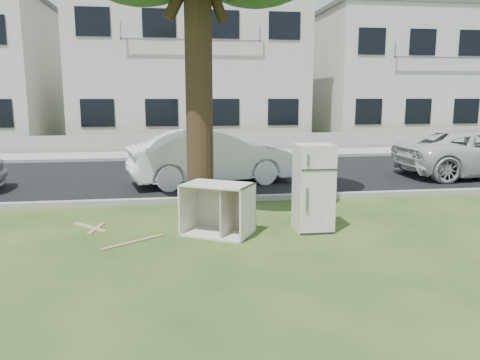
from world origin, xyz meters
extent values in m
plane|color=#244318|center=(0.00, 0.00, 0.00)|extent=(120.00, 120.00, 0.00)
cube|color=black|center=(0.00, 6.00, 0.01)|extent=(120.00, 7.00, 0.01)
cube|color=gray|center=(0.00, 2.45, 0.00)|extent=(120.00, 0.18, 0.12)
cube|color=gray|center=(0.00, 9.55, 0.00)|extent=(120.00, 0.18, 0.12)
cube|color=gray|center=(0.00, 11.00, 0.01)|extent=(120.00, 2.80, 0.01)
cube|color=gray|center=(0.00, 12.60, 0.35)|extent=(120.00, 0.15, 0.70)
cylinder|color=black|center=(-0.40, 1.80, 2.60)|extent=(0.54, 0.54, 5.20)
cube|color=beige|center=(0.00, 17.50, 3.60)|extent=(11.00, 8.00, 7.20)
cube|color=beige|center=(12.00, 17.50, 3.30)|extent=(10.00, 8.00, 6.60)
cube|color=#595451|center=(12.00, 17.50, 6.72)|extent=(10.20, 8.16, 0.24)
cube|color=silver|center=(1.44, 0.00, 0.75)|extent=(0.62, 0.58, 1.51)
cube|color=beige|center=(-0.22, -0.02, 0.44)|extent=(1.33, 1.17, 0.88)
cube|color=#986D49|center=(-1.60, -0.28, 0.01)|extent=(0.97, 0.73, 0.02)
cube|color=tan|center=(-2.44, 0.69, 0.01)|extent=(0.68, 0.72, 0.02)
cube|color=#9D7857|center=(-2.32, 0.61, 0.01)|extent=(0.24, 0.73, 0.02)
imported|color=white|center=(0.08, 4.65, 0.72)|extent=(4.58, 2.41, 1.43)
camera|label=1|loc=(-0.96, -7.65, 2.31)|focal=35.00mm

